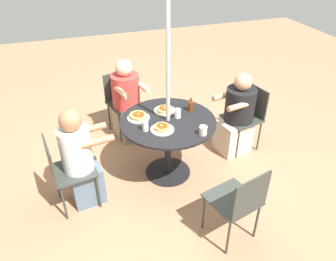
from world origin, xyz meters
TOP-DOWN VIEW (x-y plane):
  - ground_plane at (0.00, 0.00)m, footprint 12.00×12.00m
  - patio_table at (0.00, 0.00)m, footprint 1.10×1.10m
  - umbrella_pole at (0.00, 0.00)m, footprint 0.04×0.04m
  - patio_chair_north at (-0.18, 1.19)m, footprint 0.49×0.49m
  - diner_north at (-0.16, 1.02)m, footprint 0.39×0.55m
  - patio_chair_east at (-1.16, -0.30)m, footprint 0.53×0.53m
  - patio_chair_south at (0.22, -1.18)m, footprint 0.50×0.50m
  - diner_south at (0.19, -1.01)m, footprint 0.45×0.54m
  - patio_chair_west at (1.16, 0.31)m, footprint 0.53×0.53m
  - diner_west at (0.99, 0.26)m, footprint 0.59×0.49m
  - pancake_plate_a at (0.21, -0.03)m, footprint 0.26×0.26m
  - pancake_plate_b at (0.15, 0.31)m, footprint 0.26×0.26m
  - pancake_plate_c at (-0.17, 0.12)m, footprint 0.26×0.26m
  - syrup_bottle at (0.13, -0.32)m, footprint 0.09×0.06m
  - coffee_cup at (-0.39, -0.26)m, footprint 0.08×0.08m
  - drinking_glass_a at (0.02, -0.12)m, footprint 0.08×0.08m
  - drinking_glass_b at (-0.12, 0.30)m, footprint 0.07×0.07m

SIDE VIEW (x-z plane):
  - ground_plane at x=0.00m, z-range 0.00..0.00m
  - diner_south at x=0.19m, z-range -0.06..1.06m
  - patio_chair_north at x=-0.18m, z-range 0.08..0.95m
  - patio_chair_east at x=-1.16m, z-range 0.08..0.95m
  - patio_chair_south at x=0.22m, z-range 0.08..0.95m
  - patio_chair_west at x=1.16m, z-range 0.08..0.95m
  - diner_west at x=0.99m, z-range -0.06..1.09m
  - diner_north at x=-0.16m, z-range -0.04..1.13m
  - patio_table at x=0.00m, z-range 0.25..1.01m
  - pancake_plate_a at x=0.21m, z-range 0.76..0.81m
  - pancake_plate_c at x=-0.17m, z-range 0.76..0.82m
  - pancake_plate_b at x=0.15m, z-range 0.76..0.82m
  - coffee_cup at x=-0.39m, z-range 0.77..0.86m
  - drinking_glass_a at x=0.02m, z-range 0.77..0.87m
  - drinking_glass_b at x=-0.12m, z-range 0.77..0.89m
  - syrup_bottle at x=0.13m, z-range 0.75..0.91m
  - umbrella_pole at x=0.00m, z-range 0.00..2.40m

